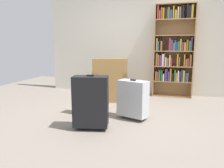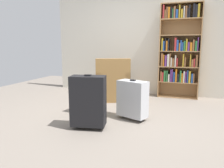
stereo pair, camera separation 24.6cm
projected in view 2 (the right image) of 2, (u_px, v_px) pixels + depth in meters
The scene contains 8 objects.
ground_plane at pixel (118, 119), 3.50m from camera, with size 7.94×7.94×0.00m, color slate.
back_wall at pixel (145, 39), 5.22m from camera, with size 4.54×0.10×2.60m, color beige.
bookshelf at pixel (179, 50), 4.81m from camera, with size 0.86×0.29×2.05m.
armchair at pixel (112, 85), 4.72m from camera, with size 0.91×0.91×0.90m.
mug at pixel (133, 99), 4.60m from camera, with size 0.12×0.08×0.10m.
suitcase_olive at pixel (88, 96), 3.70m from camera, with size 0.41×0.26×0.60m.
suitcase_silver at pixel (132, 99), 3.44m from camera, with size 0.52×0.38×0.64m.
suitcase_black at pixel (88, 101), 3.05m from camera, with size 0.52×0.34×0.77m.
Camera 2 is at (1.02, -3.19, 1.17)m, focal length 35.15 mm.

